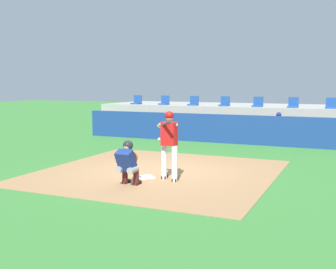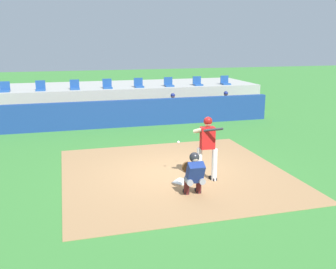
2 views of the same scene
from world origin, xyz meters
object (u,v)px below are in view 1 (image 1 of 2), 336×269
at_px(batter_at_plate, 169,141).
at_px(catcher_crouched, 128,161).
at_px(stadium_seat_6, 331,105).
at_px(stadium_seat_1, 164,102).
at_px(stadium_seat_0, 137,102).
at_px(stadium_seat_3, 225,103).
at_px(stadium_seat_2, 194,103).
at_px(home_plate, 145,177).
at_px(dugout_player_0, 278,127).
at_px(stadium_seat_4, 258,104).
at_px(stadium_seat_5, 293,105).

distance_m(batter_at_plate, catcher_crouched, 1.22).
relative_size(batter_at_plate, catcher_crouched, 0.92).
bearing_deg(stadium_seat_6, stadium_seat_1, 180.00).
relative_size(catcher_crouched, stadium_seat_0, 4.10).
xyz_separation_m(stadium_seat_0, stadium_seat_3, (4.88, 0.00, 0.00)).
xyz_separation_m(stadium_seat_1, stadium_seat_2, (1.63, 0.00, 0.00)).
relative_size(home_plate, stadium_seat_2, 0.92).
distance_m(stadium_seat_0, stadium_seat_1, 1.62).
bearing_deg(catcher_crouched, stadium_seat_0, 117.16).
xyz_separation_m(dugout_player_0, stadium_seat_4, (-1.30, 2.03, 0.86)).
relative_size(batter_at_plate, stadium_seat_4, 3.76).
bearing_deg(stadium_seat_4, stadium_seat_2, 180.00).
distance_m(home_plate, stadium_seat_2, 10.58).
xyz_separation_m(catcher_crouched, dugout_player_0, (2.11, 9.05, 0.06)).
bearing_deg(stadium_seat_4, stadium_seat_1, 180.00).
height_order(catcher_crouched, stadium_seat_4, stadium_seat_4).
distance_m(dugout_player_0, stadium_seat_3, 3.67).
bearing_deg(dugout_player_0, stadium_seat_3, 145.18).
bearing_deg(stadium_seat_0, dugout_player_0, -14.62).
height_order(stadium_seat_3, stadium_seat_6, same).
relative_size(home_plate, stadium_seat_0, 0.92).
relative_size(home_plate, batter_at_plate, 0.24).
xyz_separation_m(stadium_seat_1, stadium_seat_4, (4.88, 0.00, 0.00)).
xyz_separation_m(batter_at_plate, stadium_seat_5, (1.75, 10.18, 0.50)).
bearing_deg(stadium_seat_5, dugout_player_0, -99.06).
xyz_separation_m(stadium_seat_3, stadium_seat_6, (4.88, 0.00, 0.00)).
distance_m(stadium_seat_1, stadium_seat_3, 3.25).
distance_m(home_plate, stadium_seat_5, 10.58).
relative_size(batter_at_plate, stadium_seat_2, 3.76).
bearing_deg(dugout_player_0, stadium_seat_1, 161.76).
bearing_deg(stadium_seat_6, stadium_seat_0, 180.00).
bearing_deg(stadium_seat_1, dugout_player_0, -18.24).
height_order(batter_at_plate, dugout_player_0, batter_at_plate).
relative_size(batter_at_plate, stadium_seat_6, 3.76).
bearing_deg(home_plate, stadium_seat_4, 85.44).
relative_size(home_plate, stadium_seat_3, 0.92).
bearing_deg(stadium_seat_0, stadium_seat_2, 0.00).
distance_m(stadium_seat_2, stadium_seat_5, 4.88).
relative_size(stadium_seat_3, stadium_seat_5, 1.00).
bearing_deg(stadium_seat_6, stadium_seat_3, 180.00).
height_order(stadium_seat_0, stadium_seat_3, same).
bearing_deg(stadium_seat_3, catcher_crouched, -85.81).
bearing_deg(stadium_seat_4, stadium_seat_0, 180.00).
bearing_deg(stadium_seat_4, stadium_seat_3, 180.00).
xyz_separation_m(catcher_crouched, stadium_seat_6, (4.06, 11.08, 0.93)).
height_order(home_plate, dugout_player_0, dugout_player_0).
relative_size(home_plate, dugout_player_0, 0.34).
height_order(stadium_seat_5, stadium_seat_6, same).
bearing_deg(stadium_seat_2, stadium_seat_3, 0.00).
height_order(stadium_seat_0, stadium_seat_1, same).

